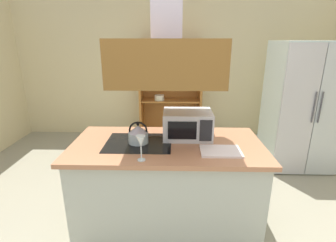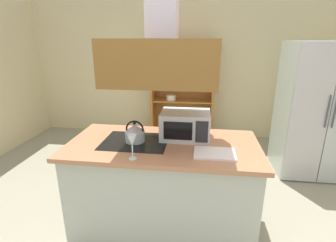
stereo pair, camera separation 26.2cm
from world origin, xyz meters
TOP-DOWN VIEW (x-y plane):
  - wall_back at (0.00, 3.00)m, footprint 6.00×0.12m
  - kitchen_island at (-0.09, 0.30)m, footprint 1.75×0.88m
  - range_hood at (-0.09, 0.30)m, footprint 0.90×0.70m
  - refrigerator at (1.79, 1.69)m, footprint 0.90×0.77m
  - dish_cabinet at (-0.10, 2.78)m, footprint 1.13×0.40m
  - kettle at (-0.35, 0.30)m, footprint 0.18×0.18m
  - cutting_board at (0.37, 0.12)m, footprint 0.34×0.24m
  - microwave at (0.10, 0.46)m, footprint 0.46×0.35m
  - wine_glass_on_counter at (-0.28, -0.05)m, footprint 0.08×0.08m

SIDE VIEW (x-z plane):
  - kitchen_island at x=-0.09m, z-range 0.00..0.90m
  - dish_cabinet at x=-0.10m, z-range -0.11..1.71m
  - refrigerator at x=1.79m, z-range 0.00..1.79m
  - cutting_board at x=0.37m, z-range 0.90..0.92m
  - kettle at x=-0.35m, z-range 0.88..1.09m
  - microwave at x=0.10m, z-range 0.90..1.16m
  - wine_glass_on_counter at x=-0.28m, z-range 0.95..1.16m
  - wall_back at x=0.00m, z-range 0.00..2.70m
  - range_hood at x=-0.09m, z-range 1.13..2.37m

